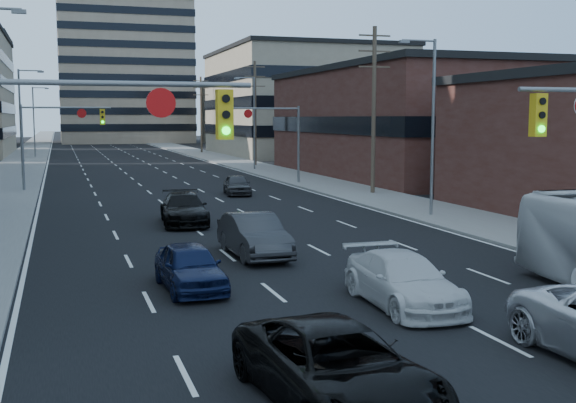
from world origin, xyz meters
The scene contains 23 objects.
road_surface centered at (0.00, 130.00, 0.01)m, with size 18.00×300.00×0.02m, color black.
sidewalk_left centered at (-11.50, 130.00, 0.07)m, with size 5.00×300.00×0.15m, color slate.
sidewalk_right centered at (11.50, 130.00, 0.07)m, with size 5.00×300.00×0.15m, color slate.
storefront_right_mid centered at (24.00, 50.00, 4.50)m, with size 20.00×30.00×9.00m, color #472119.
office_right_far centered at (25.00, 88.00, 7.00)m, with size 22.00×28.00×14.00m, color gray.
apartment_tower centered at (6.00, 150.00, 29.00)m, with size 26.00×26.00×58.00m, color gray.
bg_block_right centered at (32.00, 130.00, 6.00)m, with size 22.00×22.00×12.00m, color gray.
signal_near_left centered at (-7.45, 8.00, 4.33)m, with size 6.59×0.33×6.00m.
signal_far_left centered at (-7.68, 45.00, 4.30)m, with size 6.09×0.33×6.00m.
signal_far_right centered at (7.68, 45.00, 4.30)m, with size 6.09×0.33×6.00m.
utility_pole_block centered at (12.20, 36.00, 5.78)m, with size 2.20×0.28×11.00m.
utility_pole_midblock centered at (12.20, 66.00, 5.78)m, with size 2.20×0.28×11.00m.
utility_pole_distant centered at (12.20, 96.00, 5.78)m, with size 2.20×0.28×11.00m.
streetlight_left_mid centered at (-10.34, 55.00, 5.05)m, with size 2.03×0.22×9.00m.
streetlight_left_far centered at (-10.34, 90.00, 5.05)m, with size 2.03×0.22×9.00m.
streetlight_right_near centered at (10.34, 25.00, 5.05)m, with size 2.03×0.22×9.00m.
streetlight_right_far centered at (10.34, 60.00, 5.05)m, with size 2.03×0.22×9.00m.
black_pickup centered at (-3.11, 3.63, 0.72)m, with size 2.41×5.22×1.45m, color black.
white_van centered at (1.12, 9.51, 0.71)m, with size 1.99×4.89×1.42m, color silver.
sedan_blue centered at (-4.05, 13.10, 0.70)m, with size 1.65×4.10×1.40m, color #0D1637.
sedan_grey_center centered at (-0.89, 17.54, 0.79)m, with size 1.67×4.78×1.57m, color #2F2F31.
sedan_black_far centered at (-2.00, 26.42, 0.75)m, with size 2.10×5.17×1.50m, color black.
sedan_grey_right centered at (3.57, 38.65, 0.68)m, with size 1.60×3.98×1.36m, color #363638.
Camera 1 is at (-7.63, -7.75, 5.07)m, focal length 45.00 mm.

